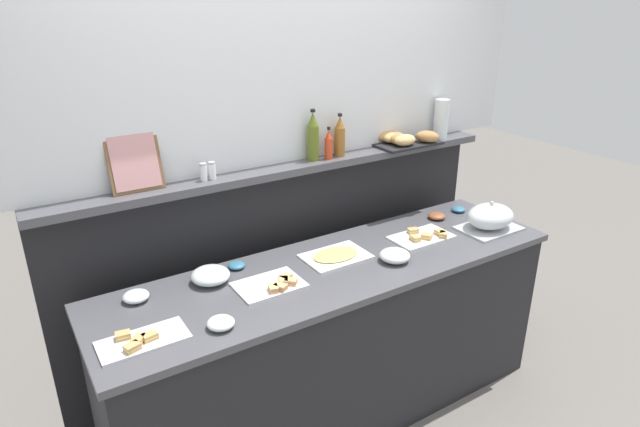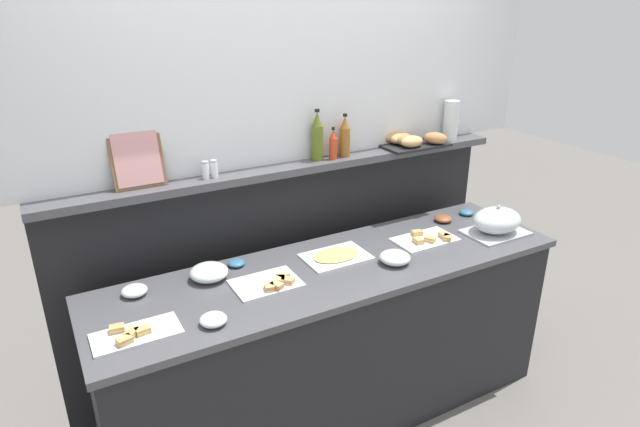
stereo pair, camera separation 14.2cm
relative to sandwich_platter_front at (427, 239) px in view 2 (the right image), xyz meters
name	(u,v)px [view 2 (the right image)]	position (x,y,z in m)	size (l,w,h in m)	color
ground_plane	(287,353)	(-0.58, 0.59, -0.92)	(12.00, 12.00, 0.00)	slate
buffet_counter	(335,343)	(-0.58, -0.01, -0.47)	(2.39, 0.66, 0.91)	black
back_ledge_unit	(291,264)	(-0.58, 0.50, -0.23)	(2.59, 0.22, 1.32)	black
upper_wall_panel	(284,36)	(-0.58, 0.52, 1.04)	(3.19, 0.08, 1.28)	silver
sandwich_platter_front	(427,239)	(0.00, 0.00, 0.00)	(0.34, 0.20, 0.04)	white
sandwich_platter_rear	(134,334)	(-1.57, -0.13, 0.00)	(0.34, 0.17, 0.04)	silver
sandwich_platter_side	(270,283)	(-0.94, -0.03, 0.00)	(0.31, 0.22, 0.04)	white
cold_cuts_platter	(336,256)	(-0.53, 0.06, 0.00)	(0.33, 0.23, 0.02)	white
serving_cloche	(497,221)	(0.40, -0.11, 0.06)	(0.34, 0.24, 0.17)	#B7BABF
glass_bowl_large	(213,320)	(-1.27, -0.20, 0.01)	(0.11, 0.11, 0.04)	silver
glass_bowl_medium	(395,258)	(-0.31, -0.13, 0.02)	(0.15, 0.15, 0.06)	silver
glass_bowl_small	(134,291)	(-1.50, 0.19, 0.01)	(0.11, 0.11, 0.05)	silver
glass_bowl_extra	(209,273)	(-1.16, 0.17, 0.02)	(0.18, 0.18, 0.07)	silver
condiment_bowl_teal	(236,263)	(-1.01, 0.23, 0.00)	(0.08, 0.08, 0.03)	teal
condiment_bowl_cream	(466,212)	(0.45, 0.17, 0.00)	(0.09, 0.09, 0.03)	teal
condiment_bowl_red	(443,219)	(0.25, 0.16, 0.01)	(0.10, 0.10, 0.04)	brown
olive_oil_bottle	(317,137)	(-0.44, 0.43, 0.52)	(0.06, 0.06, 0.28)	#56661E
hot_sauce_bottle	(333,145)	(-0.35, 0.41, 0.47)	(0.04, 0.04, 0.18)	red
vinegar_bottle_amber	(345,137)	(-0.27, 0.43, 0.50)	(0.06, 0.06, 0.24)	#8E5B23
salt_shaker	(206,170)	(-1.06, 0.42, 0.44)	(0.03, 0.03, 0.09)	white
pepper_shaker	(214,169)	(-1.02, 0.42, 0.44)	(0.03, 0.03, 0.09)	white
bread_basket	(408,140)	(0.16, 0.41, 0.43)	(0.40, 0.29, 0.08)	black
framed_picture	(137,158)	(-1.37, 0.46, 0.53)	(0.24, 0.08, 0.28)	brown
water_carafe	(451,120)	(0.48, 0.42, 0.51)	(0.09, 0.09, 0.24)	silver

